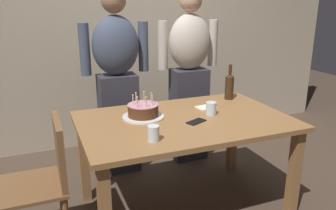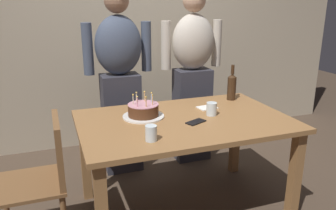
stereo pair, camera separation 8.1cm
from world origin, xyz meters
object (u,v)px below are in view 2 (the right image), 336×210
Objects in this scene: napkin_stack at (207,108)px; person_man_bearded at (120,80)px; water_glass_far at (151,133)px; person_woman_cardigan at (193,74)px; wine_bottle at (232,86)px; water_glass_near at (212,109)px; dining_chair at (45,174)px; birthday_cake at (143,111)px; cell_phone at (196,122)px.

person_man_bearded is (-0.56, 0.64, 0.13)m from napkin_stack.
person_woman_cardigan reaches higher than water_glass_far.
person_woman_cardigan is (-0.15, 0.49, 0.02)m from wine_bottle.
wine_bottle is (0.90, 0.62, 0.07)m from water_glass_far.
person_man_bearded reaches higher than water_glass_near.
wine_bottle is 0.34× the size of dining_chair.
water_glass_near is 0.83m from person_woman_cardigan.
person_woman_cardigan reaches higher than water_glass_near.
person_man_bearded is (-0.85, 0.49, 0.02)m from wine_bottle.
cell_phone is at bearing -36.57° from birthday_cake.
water_glass_far is at bearing -177.09° from cell_phone.
cell_phone is at bearing 88.75° from dining_chair.
water_glass_far is at bearing -99.59° from birthday_cake.
water_glass_far is (-0.07, -0.43, 0.00)m from birthday_cake.
wine_bottle reaches higher than water_glass_near.
water_glass_near is 0.47m from wine_bottle.
birthday_cake reaches higher than napkin_stack.
person_man_bearded reaches higher than birthday_cake.
napkin_stack is 0.17× the size of dining_chair.
wine_bottle is (0.83, 0.18, 0.07)m from birthday_cake.
person_man_bearded is (0.05, 1.11, 0.09)m from water_glass_far.
napkin_stack is at bearing 74.76° from water_glass_near.
wine_bottle is 0.51m from person_woman_cardigan.
cell_phone is (0.39, 0.20, -0.04)m from water_glass_far.
birthday_cake is 0.35× the size of dining_chair.
birthday_cake is 0.85m from wine_bottle.
person_man_bearded is 1.17m from dining_chair.
birthday_cake is 0.18× the size of person_woman_cardigan.
person_woman_cardigan is (0.71, 0.00, 0.00)m from person_man_bearded.
birthday_cake is at bearing 92.12° from person_man_bearded.
water_glass_near is at bearing 76.24° from person_woman_cardigan.
birthday_cake is at bearing 165.57° from water_glass_near.
water_glass_near reaches higher than napkin_stack.
dining_chair is (-1.54, -0.39, -0.34)m from wine_bottle.
water_glass_far is 0.72m from dining_chair.
water_glass_near is 0.11× the size of dining_chair.
person_man_bearded reaches higher than water_glass_far.
dining_chair reaches higher than water_glass_far.
napkin_stack is 1.28m from dining_chair.
person_woman_cardigan reaches higher than napkin_stack.
water_glass_far is 0.44m from cell_phone.
dining_chair is (-0.68, -0.89, -0.36)m from person_man_bearded.
person_woman_cardigan is at bearing -180.00° from person_man_bearded.
napkin_stack is (0.04, 0.16, -0.04)m from water_glass_near.
water_glass_near is 0.17m from napkin_stack.
person_woman_cardigan reaches higher than dining_chair.
wine_bottle is 0.35m from napkin_stack.
water_glass_far is 0.06× the size of person_woman_cardigan.
napkin_stack is 0.09× the size of person_man_bearded.
napkin_stack is at bearing -153.62° from wine_bottle.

